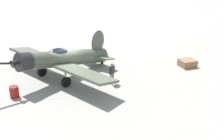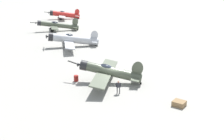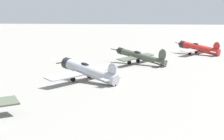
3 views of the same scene
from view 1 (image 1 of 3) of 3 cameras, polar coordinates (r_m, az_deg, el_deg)
The scene contains 5 objects.
ground_plane at distance 24.79m, azimuth -8.21°, elevation -1.14°, with size 400.00×400.00×0.00m, color gray.
airplane_foreground at distance 23.95m, azimuth -9.30°, elevation 2.05°, with size 9.29×10.05×3.28m.
ground_crew_mechanic at distance 22.83m, azimuth 0.00°, elevation -0.23°, with size 0.47×0.49×1.65m.
equipment_crate at distance 27.30m, azimuth 14.00°, elevation 1.27°, with size 1.53×1.42×0.60m.
fuel_drum at distance 21.98m, azimuth -17.93°, elevation -3.94°, with size 0.65×0.65×0.81m.
Camera 1 is at (0.59, 22.89, 9.51)m, focal length 48.55 mm.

